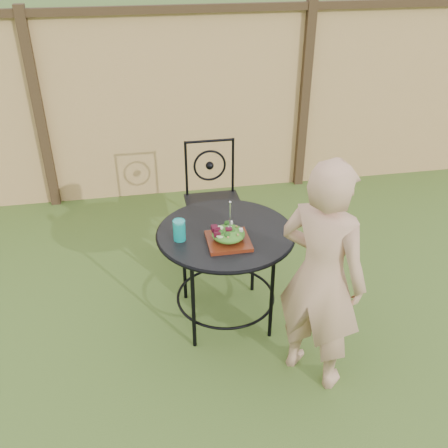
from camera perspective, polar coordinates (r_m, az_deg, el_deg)
name	(u,v)px	position (r m, az deg, el deg)	size (l,w,h in m)	color
ground	(215,327)	(3.62, -1.02, -11.68)	(60.00, 60.00, 0.00)	#284014
fence	(177,105)	(5.08, -5.40, 13.42)	(8.00, 0.12, 1.90)	tan
patio_table	(226,249)	(3.36, 0.18, -2.84)	(0.92, 0.92, 0.72)	black
patio_chair	(213,197)	(4.20, -1.27, 3.15)	(0.46, 0.46, 0.95)	black
diner	(321,278)	(2.90, 11.03, -6.04)	(0.54, 0.35, 1.47)	tan
salad_plate	(228,241)	(3.16, 0.50, -1.95)	(0.27, 0.27, 0.02)	#49170A
salad	(228,234)	(3.14, 0.50, -1.15)	(0.21, 0.21, 0.08)	#235614
fork	(230,216)	(3.07, 0.70, 0.93)	(0.01, 0.01, 0.18)	silver
drinking_glass	(179,230)	(3.18, -5.13, -0.71)	(0.08, 0.08, 0.14)	#0C9086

